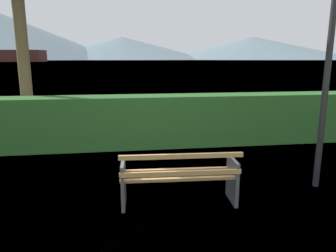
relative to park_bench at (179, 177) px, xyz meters
name	(u,v)px	position (x,y,z in m)	size (l,w,h in m)	color
ground_plane	(178,202)	(0.00, 0.06, -0.43)	(1400.00, 1400.00, 0.00)	olive
water_surface	(122,61)	(0.00, 306.89, -0.43)	(620.00, 620.00, 0.00)	slate
park_bench	(179,177)	(0.00, 0.00, 0.00)	(1.75, 0.65, 0.87)	tan
hedge_row	(156,121)	(0.00, 3.32, 0.20)	(11.99, 0.81, 1.26)	#285B23
lamp_post	(330,43)	(2.45, 0.35, 1.96)	(0.30, 0.30, 3.47)	black
distant_hills	(78,40)	(-74.21, 570.58, 33.44)	(878.31, 440.93, 84.65)	slate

